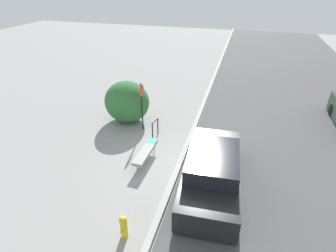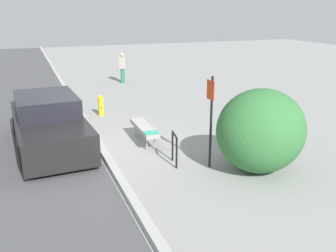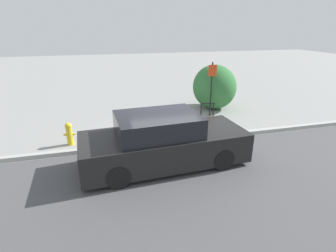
% 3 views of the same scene
% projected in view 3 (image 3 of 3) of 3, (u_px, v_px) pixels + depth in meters
% --- Properties ---
extents(ground_plane, '(60.00, 60.00, 0.00)m').
position_uv_depth(ground_plane, '(172.00, 143.00, 8.84)').
color(ground_plane, gray).
extents(curb, '(60.00, 0.20, 0.13)m').
position_uv_depth(curb, '(172.00, 141.00, 8.82)').
color(curb, '#A8A8A3').
rests_on(curb, ground_plane).
extents(bench, '(1.78, 0.45, 0.53)m').
position_uv_depth(bench, '(165.00, 117.00, 9.90)').
color(bench, '#99999E').
rests_on(bench, ground_plane).
extents(bike_rack, '(0.55, 0.15, 0.83)m').
position_uv_depth(bike_rack, '(207.00, 111.00, 10.52)').
color(bike_rack, black).
rests_on(bike_rack, ground_plane).
extents(sign_post, '(0.36, 0.08, 2.30)m').
position_uv_depth(sign_post, '(212.00, 84.00, 10.99)').
color(sign_post, black).
rests_on(sign_post, ground_plane).
extents(fire_hydrant, '(0.36, 0.22, 0.77)m').
position_uv_depth(fire_hydrant, '(69.00, 133.00, 8.56)').
color(fire_hydrant, gold).
rests_on(fire_hydrant, ground_plane).
extents(shrub_hedge, '(1.98, 2.18, 2.04)m').
position_uv_depth(shrub_hedge, '(214.00, 87.00, 12.20)').
color(shrub_hedge, '#337038').
rests_on(shrub_hedge, ground_plane).
extents(parked_car_near, '(4.66, 2.04, 1.48)m').
position_uv_depth(parked_car_near, '(163.00, 142.00, 7.28)').
color(parked_car_near, black).
rests_on(parked_car_near, ground_plane).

